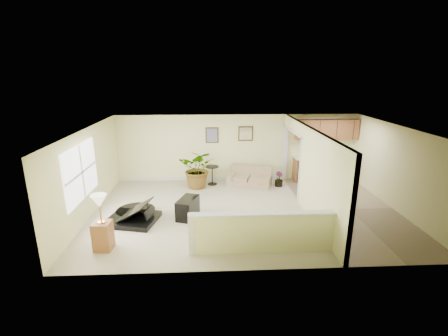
{
  "coord_description": "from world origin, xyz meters",
  "views": [
    {
      "loc": [
        -1.1,
        -8.88,
        4.01
      ],
      "look_at": [
        -0.63,
        0.4,
        1.24
      ],
      "focal_mm": 26.0,
      "sensor_mm": 36.0,
      "label": 1
    }
  ],
  "objects_px": {
    "accent_table": "(212,173)",
    "lamp_stand": "(102,227)",
    "piano": "(131,203)",
    "piano_bench": "(188,208)",
    "small_plant": "(279,180)",
    "loveseat": "(249,176)",
    "palm_plant": "(198,169)"
  },
  "relations": [
    {
      "from": "lamp_stand",
      "to": "small_plant",
      "type": "bearing_deg",
      "value": 39.45
    },
    {
      "from": "piano",
      "to": "piano_bench",
      "type": "height_order",
      "value": "piano"
    },
    {
      "from": "piano_bench",
      "to": "palm_plant",
      "type": "height_order",
      "value": "palm_plant"
    },
    {
      "from": "piano_bench",
      "to": "lamp_stand",
      "type": "distance_m",
      "value": 2.51
    },
    {
      "from": "loveseat",
      "to": "lamp_stand",
      "type": "height_order",
      "value": "lamp_stand"
    },
    {
      "from": "loveseat",
      "to": "accent_table",
      "type": "relative_size",
      "value": 2.58
    },
    {
      "from": "small_plant",
      "to": "piano",
      "type": "bearing_deg",
      "value": -151.33
    },
    {
      "from": "piano",
      "to": "small_plant",
      "type": "height_order",
      "value": "piano"
    },
    {
      "from": "small_plant",
      "to": "lamp_stand",
      "type": "xyz_separation_m",
      "value": [
        -5.03,
        -4.13,
        0.35
      ]
    },
    {
      "from": "piano",
      "to": "piano_bench",
      "type": "relative_size",
      "value": 2.07
    },
    {
      "from": "accent_table",
      "to": "small_plant",
      "type": "bearing_deg",
      "value": -7.13
    },
    {
      "from": "small_plant",
      "to": "lamp_stand",
      "type": "distance_m",
      "value": 6.52
    },
    {
      "from": "lamp_stand",
      "to": "palm_plant",
      "type": "bearing_deg",
      "value": 62.94
    },
    {
      "from": "piano",
      "to": "loveseat",
      "type": "xyz_separation_m",
      "value": [
        3.66,
        2.78,
        -0.19
      ]
    },
    {
      "from": "palm_plant",
      "to": "small_plant",
      "type": "relative_size",
      "value": 2.79
    },
    {
      "from": "accent_table",
      "to": "piano_bench",
      "type": "bearing_deg",
      "value": -104.92
    },
    {
      "from": "small_plant",
      "to": "lamp_stand",
      "type": "bearing_deg",
      "value": -140.55
    },
    {
      "from": "piano_bench",
      "to": "palm_plant",
      "type": "bearing_deg",
      "value": 84.31
    },
    {
      "from": "piano",
      "to": "lamp_stand",
      "type": "bearing_deg",
      "value": -88.42
    },
    {
      "from": "loveseat",
      "to": "palm_plant",
      "type": "relative_size",
      "value": 1.2
    },
    {
      "from": "loveseat",
      "to": "palm_plant",
      "type": "bearing_deg",
      "value": -155.48
    },
    {
      "from": "accent_table",
      "to": "lamp_stand",
      "type": "xyz_separation_m",
      "value": [
        -2.61,
        -4.44,
        0.13
      ]
    },
    {
      "from": "accent_table",
      "to": "small_plant",
      "type": "xyz_separation_m",
      "value": [
        2.41,
        -0.3,
        -0.22
      ]
    },
    {
      "from": "piano_bench",
      "to": "lamp_stand",
      "type": "bearing_deg",
      "value": -138.49
    },
    {
      "from": "piano_bench",
      "to": "lamp_stand",
      "type": "xyz_separation_m",
      "value": [
        -1.87,
        -1.65,
        0.29
      ]
    },
    {
      "from": "piano_bench",
      "to": "accent_table",
      "type": "relative_size",
      "value": 1.21
    },
    {
      "from": "piano_bench",
      "to": "piano",
      "type": "bearing_deg",
      "value": -176.46
    },
    {
      "from": "palm_plant",
      "to": "small_plant",
      "type": "xyz_separation_m",
      "value": [
        2.91,
        -0.01,
        -0.46
      ]
    },
    {
      "from": "accent_table",
      "to": "palm_plant",
      "type": "relative_size",
      "value": 0.46
    },
    {
      "from": "loveseat",
      "to": "lamp_stand",
      "type": "bearing_deg",
      "value": -113.76
    },
    {
      "from": "accent_table",
      "to": "lamp_stand",
      "type": "bearing_deg",
      "value": -120.48
    },
    {
      "from": "piano",
      "to": "piano_bench",
      "type": "bearing_deg",
      "value": 16.47
    }
  ]
}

